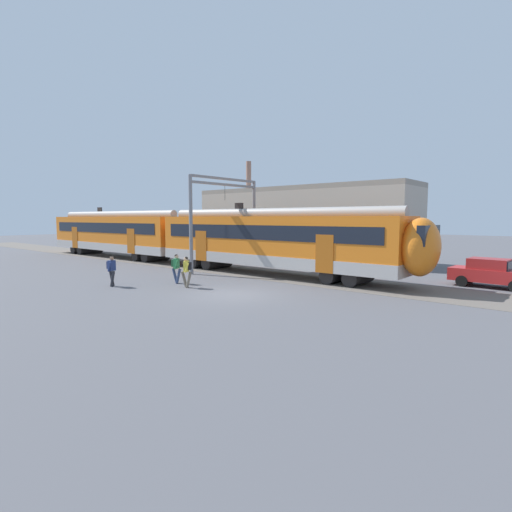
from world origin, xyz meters
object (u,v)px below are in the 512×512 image
at_px(pedestrian_green, 176,266).
at_px(pedestrian_yellow, 187,269).
at_px(pedestrian_navy, 112,268).
at_px(commuter_train, 185,236).
at_px(parked_car_red, 491,273).

xyz_separation_m(pedestrian_green, pedestrian_yellow, (1.51, -0.51, 0.00)).
height_order(pedestrian_navy, pedestrian_green, same).
distance_m(pedestrian_green, pedestrian_yellow, 1.59).
height_order(commuter_train, pedestrian_yellow, commuter_train).
distance_m(commuter_train, pedestrian_navy, 10.32).
bearing_deg(parked_car_red, pedestrian_green, -144.43).
xyz_separation_m(commuter_train, pedestrian_green, (6.64, -6.22, -1.26)).
xyz_separation_m(commuter_train, parked_car_red, (20.59, 3.76, -1.47)).
height_order(pedestrian_green, pedestrian_yellow, same).
xyz_separation_m(pedestrian_navy, parked_car_red, (15.86, 12.84, -0.21)).
xyz_separation_m(pedestrian_navy, pedestrian_yellow, (3.43, 2.36, 0.00)).
relative_size(pedestrian_yellow, parked_car_red, 0.41).
bearing_deg(pedestrian_green, pedestrian_navy, -123.76).
xyz_separation_m(commuter_train, pedestrian_navy, (4.73, -9.08, -1.26)).
distance_m(pedestrian_yellow, parked_car_red, 16.26).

